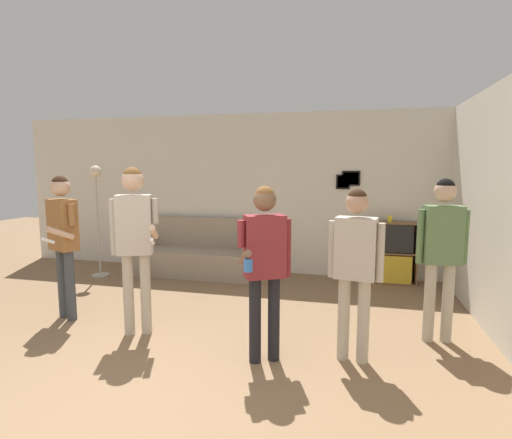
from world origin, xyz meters
TOP-DOWN VIEW (x-y plane):
  - ground_plane at (0.00, 0.00)m, footprint 20.00×20.00m
  - wall_back at (0.00, 4.50)m, footprint 8.71×0.08m
  - wall_right at (3.18, 2.24)m, footprint 0.06×6.87m
  - couch at (-0.86, 4.09)m, footprint 2.09×0.80m
  - bookshelf at (2.26, 4.28)m, footprint 0.86×0.30m
  - floor_lamp at (-2.35, 3.53)m, footprint 0.28×0.28m
  - person_player_foreground_left at (-1.59, 1.79)m, footprint 0.46×0.58m
  - person_player_foreground_center at (-0.53, 1.58)m, footprint 0.58×0.43m
  - person_watcher_holding_cup at (0.93, 1.30)m, footprint 0.45×0.55m
  - person_spectator_near_bookshelf at (1.73, 1.50)m, footprint 0.49×0.26m
  - person_spectator_far_right at (2.59, 2.14)m, footprint 0.50×0.24m
  - bottle_on_floor at (-1.52, 3.43)m, footprint 0.07×0.07m
  - drinking_cup at (2.27, 4.28)m, footprint 0.07×0.07m

SIDE VIEW (x-z plane):
  - ground_plane at x=0.00m, z-range 0.00..0.00m
  - bottle_on_floor at x=-1.52m, z-range -0.03..0.22m
  - couch at x=-0.86m, z-range -0.17..0.77m
  - bookshelf at x=2.26m, z-range 0.00..0.96m
  - person_spectator_near_bookshelf at x=1.73m, z-range 0.18..1.79m
  - person_watcher_holding_cup at x=0.93m, z-range 0.18..1.82m
  - drinking_cup at x=2.27m, z-range 0.96..1.06m
  - person_spectator_far_right at x=2.59m, z-range 0.19..1.88m
  - person_player_foreground_left at x=-1.59m, z-range 0.20..1.90m
  - person_player_foreground_center at x=-0.53m, z-range 0.22..2.03m
  - floor_lamp at x=-2.35m, z-range 0.34..2.17m
  - wall_right at x=3.18m, z-range 0.00..2.70m
  - wall_back at x=0.00m, z-range 0.00..2.70m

